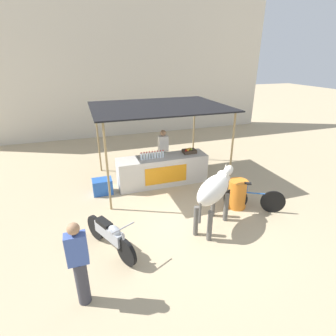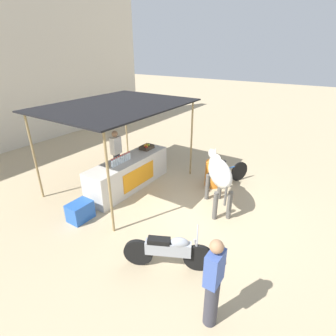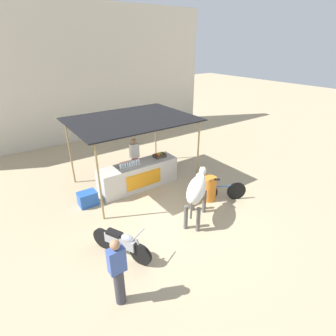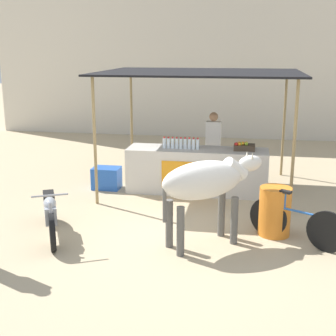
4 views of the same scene
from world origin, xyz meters
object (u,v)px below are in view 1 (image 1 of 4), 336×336
at_px(bicycle_leaning, 254,200).
at_px(vendor_behind_counter, 163,152).
at_px(cooler_box, 103,186).
at_px(cow, 214,190).
at_px(water_barrel, 237,194).
at_px(fruit_crate, 189,151).
at_px(passerby_on_street, 79,264).
at_px(stall_counter, 162,170).
at_px(motorcycle_parked, 110,235).

bearing_deg(bicycle_leaning, vendor_behind_counter, 116.48).
distance_m(cooler_box, cow, 3.71).
bearing_deg(bicycle_leaning, water_barrel, 134.87).
distance_m(fruit_crate, passerby_on_street, 5.53).
bearing_deg(stall_counter, passerby_on_street, -123.86).
relative_size(fruit_crate, motorcycle_parked, 0.27).
relative_size(vendor_behind_counter, cow, 0.99).
bearing_deg(stall_counter, cow, -80.57).
bearing_deg(cow, vendor_behind_counter, 93.01).
bearing_deg(fruit_crate, passerby_on_street, -132.05).
bearing_deg(passerby_on_street, cow, 22.27).
distance_m(vendor_behind_counter, cooler_box, 2.51).
bearing_deg(motorcycle_parked, cooler_box, 87.98).
bearing_deg(cooler_box, bicycle_leaning, -31.44).
xyz_separation_m(cooler_box, bicycle_leaning, (3.89, -2.38, 0.11)).
bearing_deg(motorcycle_parked, bicycle_leaning, 5.77).
xyz_separation_m(cow, bicycle_leaning, (1.42, 0.28, -0.68)).
distance_m(motorcycle_parked, passerby_on_street, 1.40).
distance_m(fruit_crate, cow, 2.85).
xyz_separation_m(stall_counter, cooler_box, (-2.01, -0.10, -0.24)).
xyz_separation_m(fruit_crate, water_barrel, (0.58, -2.20, -0.62)).
relative_size(fruit_crate, cow, 0.26).
bearing_deg(passerby_on_street, cooler_box, 79.78).
height_order(vendor_behind_counter, bicycle_leaning, vendor_behind_counter).
bearing_deg(vendor_behind_counter, bicycle_leaning, -63.52).
bearing_deg(bicycle_leaning, cow, -168.81).
height_order(motorcycle_parked, bicycle_leaning, motorcycle_parked).
relative_size(water_barrel, cow, 0.50).
bearing_deg(water_barrel, cow, -151.04).
relative_size(water_barrel, bicycle_leaning, 0.56).
bearing_deg(cooler_box, motorcycle_parked, -92.02).
relative_size(fruit_crate, passerby_on_street, 0.27).
distance_m(bicycle_leaning, passerby_on_street, 4.90).
relative_size(vendor_behind_counter, cooler_box, 2.75).
height_order(vendor_behind_counter, water_barrel, vendor_behind_counter).
bearing_deg(motorcycle_parked, vendor_behind_counter, 56.74).
bearing_deg(motorcycle_parked, stall_counter, 53.79).
bearing_deg(water_barrel, bicycle_leaning, -45.13).
xyz_separation_m(fruit_crate, motorcycle_parked, (-3.09, -2.92, -0.61)).
xyz_separation_m(cow, motorcycle_parked, (-2.57, -0.12, -0.60)).
distance_m(vendor_behind_counter, motorcycle_parked, 4.36).
height_order(stall_counter, water_barrel, stall_counter).
xyz_separation_m(bicycle_leaning, passerby_on_street, (-4.61, -1.59, 0.50)).
relative_size(stall_counter, passerby_on_street, 1.82).
relative_size(cooler_box, cow, 0.36).
bearing_deg(cooler_box, passerby_on_street, -100.22).
xyz_separation_m(cooler_box, passerby_on_street, (-0.72, -3.96, 0.61)).
distance_m(water_barrel, passerby_on_street, 4.71).
height_order(fruit_crate, cooler_box, fruit_crate).
bearing_deg(water_barrel, fruit_crate, 104.74).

